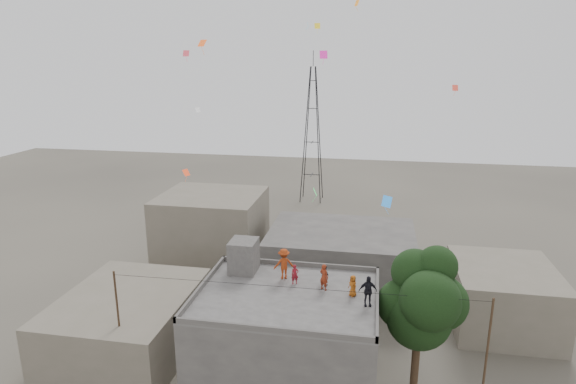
% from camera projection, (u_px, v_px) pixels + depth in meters
% --- Properties ---
extents(main_building, '(10.00, 8.00, 6.10)m').
position_uv_depth(main_building, '(287.00, 343.00, 27.49)').
color(main_building, '#484643').
rests_on(main_building, ground).
extents(parapet, '(10.00, 8.00, 0.30)m').
position_uv_depth(parapet, '(287.00, 292.00, 26.65)').
color(parapet, '#484643').
rests_on(parapet, main_building).
extents(stair_head_box, '(1.60, 1.80, 2.00)m').
position_uv_depth(stair_head_box, '(244.00, 256.00, 29.45)').
color(stair_head_box, '#484643').
rests_on(stair_head_box, main_building).
extents(neighbor_west, '(8.00, 10.00, 4.00)m').
position_uv_depth(neighbor_west, '(128.00, 323.00, 31.58)').
color(neighbor_west, '#676051').
rests_on(neighbor_west, ground).
extents(neighbor_north, '(12.00, 9.00, 5.00)m').
position_uv_depth(neighbor_north, '(341.00, 259.00, 40.57)').
color(neighbor_north, '#484643').
rests_on(neighbor_north, ground).
extents(neighbor_northwest, '(9.00, 8.00, 7.00)m').
position_uv_depth(neighbor_northwest, '(212.00, 231.00, 44.30)').
color(neighbor_northwest, '#676051').
rests_on(neighbor_northwest, ground).
extents(neighbor_east, '(7.00, 8.00, 4.40)m').
position_uv_depth(neighbor_east, '(503.00, 296.00, 34.76)').
color(neighbor_east, '#676051').
rests_on(neighbor_east, ground).
extents(tree, '(4.90, 4.60, 9.10)m').
position_uv_depth(tree, '(423.00, 301.00, 25.97)').
color(tree, black).
rests_on(tree, ground).
extents(utility_line, '(20.12, 0.62, 7.40)m').
position_uv_depth(utility_line, '(292.00, 344.00, 26.01)').
color(utility_line, black).
rests_on(utility_line, ground).
extents(transmission_tower, '(2.97, 2.97, 20.01)m').
position_uv_depth(transmission_tower, '(312.00, 135.00, 64.57)').
color(transmission_tower, black).
rests_on(transmission_tower, ground).
extents(person_red_adult, '(0.67, 0.61, 1.55)m').
position_uv_depth(person_red_adult, '(324.00, 277.00, 27.10)').
color(person_red_adult, maroon).
rests_on(person_red_adult, main_building).
extents(person_orange_child, '(0.68, 0.69, 1.20)m').
position_uv_depth(person_orange_child, '(353.00, 286.00, 26.42)').
color(person_orange_child, '#9E4B12').
rests_on(person_orange_child, main_building).
extents(person_dark_child, '(0.72, 0.72, 1.18)m').
position_uv_depth(person_dark_child, '(325.00, 275.00, 27.83)').
color(person_dark_child, black).
rests_on(person_dark_child, main_building).
extents(person_dark_adult, '(1.04, 0.60, 1.68)m').
position_uv_depth(person_dark_adult, '(368.00, 291.00, 25.30)').
color(person_dark_adult, black).
rests_on(person_dark_adult, main_building).
extents(person_orange_adult, '(1.38, 1.11, 1.87)m').
position_uv_depth(person_orange_adult, '(284.00, 264.00, 28.47)').
color(person_orange_adult, '#9B3411').
rests_on(person_orange_adult, main_building).
extents(person_red_child, '(0.50, 0.42, 1.18)m').
position_uv_depth(person_red_child, '(295.00, 274.00, 27.84)').
color(person_red_child, maroon).
rests_on(person_red_child, main_building).
extents(kites, '(18.67, 13.18, 12.08)m').
position_uv_depth(kites, '(295.00, 101.00, 30.34)').
color(kites, '#FB421A').
rests_on(kites, ground).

